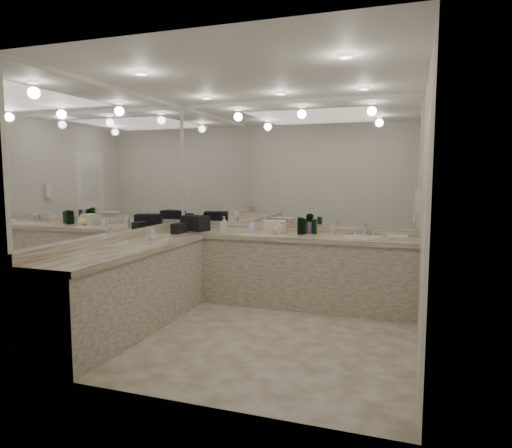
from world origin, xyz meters
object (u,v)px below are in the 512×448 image
at_px(sink, 362,238).
at_px(soap_bottle_c, 278,228).
at_px(wall_phone, 418,203).
at_px(soap_bottle_a, 224,224).
at_px(soap_bottle_b, 252,226).
at_px(black_toiletry_bag, 195,223).
at_px(hand_towel, 398,237).
at_px(cream_cosmetic_case, 274,226).

xyz_separation_m(sink, soap_bottle_c, (-1.04, -0.02, 0.08)).
xyz_separation_m(wall_phone, soap_bottle_a, (-2.40, 0.52, -0.35)).
xyz_separation_m(soap_bottle_b, soap_bottle_c, (0.37, -0.03, -0.01)).
bearing_deg(soap_bottle_c, black_toiletry_bag, -178.14).
relative_size(sink, black_toiletry_bag, 1.27).
bearing_deg(hand_towel, soap_bottle_a, 178.91).
distance_m(sink, black_toiletry_bag, 2.18).
bearing_deg(soap_bottle_c, wall_phone, -16.37).
height_order(sink, hand_towel, hand_towel).
bearing_deg(wall_phone, cream_cosmetic_case, 161.62).
relative_size(hand_towel, soap_bottle_c, 1.49).
bearing_deg(cream_cosmetic_case, wall_phone, -38.12).
relative_size(sink, hand_towel, 1.97).
height_order(hand_towel, soap_bottle_c, soap_bottle_c).
bearing_deg(black_toiletry_bag, hand_towel, 0.76).
bearing_deg(sink, soap_bottle_b, 179.38).
bearing_deg(cream_cosmetic_case, black_toiletry_bag, 167.01).
relative_size(soap_bottle_b, soap_bottle_c, 1.10).
xyz_separation_m(sink, wall_phone, (0.61, -0.50, 0.46)).
distance_m(hand_towel, soap_bottle_b, 1.81).
bearing_deg(soap_bottle_c, cream_cosmetic_case, 130.98).
bearing_deg(soap_bottle_a, cream_cosmetic_case, 4.23).
bearing_deg(hand_towel, soap_bottle_b, 178.87).
distance_m(cream_cosmetic_case, hand_towel, 1.52).
bearing_deg(soap_bottle_a, wall_phone, -12.27).
bearing_deg(sink, soap_bottle_a, 179.31).
height_order(wall_phone, soap_bottle_c, wall_phone).
bearing_deg(soap_bottle_b, soap_bottle_c, -5.08).
bearing_deg(sink, hand_towel, -2.88).
xyz_separation_m(soap_bottle_a, soap_bottle_b, (0.39, -0.01, -0.01)).
distance_m(sink, wall_phone, 0.91).
bearing_deg(cream_cosmetic_case, soap_bottle_c, -68.76).
distance_m(soap_bottle_b, soap_bottle_c, 0.37).
height_order(sink, soap_bottle_b, soap_bottle_b).
distance_m(sink, soap_bottle_a, 1.80).
distance_m(wall_phone, soap_bottle_b, 2.11).
relative_size(black_toiletry_bag, soap_bottle_c, 2.31).
height_order(black_toiletry_bag, soap_bottle_a, black_toiletry_bag).
xyz_separation_m(cream_cosmetic_case, soap_bottle_b, (-0.29, -0.06, 0.00)).
height_order(sink, cream_cosmetic_case, cream_cosmetic_case).
relative_size(cream_cosmetic_case, soap_bottle_a, 1.47).
height_order(sink, soap_bottle_c, soap_bottle_c).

